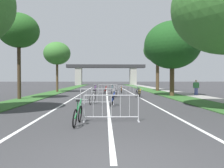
{
  "coord_description": "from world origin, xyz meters",
  "views": [
    {
      "loc": [
        -0.16,
        -4.21,
        1.66
      ],
      "look_at": [
        0.52,
        18.4,
        1.18
      ],
      "focal_mm": 35.62,
      "sensor_mm": 36.0,
      "label": 1
    }
  ],
  "objects_px": {
    "tree_right_cypress_far": "(158,50)",
    "bicycle_red_7": "(105,91)",
    "bicycle_black_8": "(138,93)",
    "tree_left_oak_mid": "(19,31)",
    "tree_right_oak_near": "(172,45)",
    "bicycle_silver_1": "(116,93)",
    "crowd_barrier_second": "(97,97)",
    "bicycle_green_6": "(78,115)",
    "bicycle_blue_2": "(113,100)",
    "bicycle_teal_0": "(112,90)",
    "crowd_barrier_nearest": "(111,108)",
    "crowd_barrier_third": "(126,92)",
    "pedestrian_with_backpack": "(196,86)",
    "bicycle_purple_5": "(95,90)",
    "bicycle_orange_9": "(121,90)",
    "bicycle_yellow_4": "(139,93)",
    "crowd_barrier_fourth": "(108,89)",
    "bicycle_white_3": "(93,98)",
    "tree_left_maple_mid": "(57,54)"
  },
  "relations": [
    {
      "from": "tree_right_cypress_far",
      "to": "bicycle_red_7",
      "type": "distance_m",
      "value": 10.33
    },
    {
      "from": "bicycle_black_8",
      "to": "tree_left_oak_mid",
      "type": "bearing_deg",
      "value": -175.16
    },
    {
      "from": "tree_right_oak_near",
      "to": "bicycle_silver_1",
      "type": "bearing_deg",
      "value": -170.41
    },
    {
      "from": "crowd_barrier_second",
      "to": "bicycle_green_6",
      "type": "relative_size",
      "value": 1.3
    },
    {
      "from": "tree_right_oak_near",
      "to": "bicycle_blue_2",
      "type": "distance_m",
      "value": 10.86
    },
    {
      "from": "tree_right_cypress_far",
      "to": "bicycle_teal_0",
      "type": "bearing_deg",
      "value": -141.57
    },
    {
      "from": "crowd_barrier_nearest",
      "to": "bicycle_red_7",
      "type": "bearing_deg",
      "value": 90.86
    },
    {
      "from": "tree_right_oak_near",
      "to": "crowd_barrier_third",
      "type": "distance_m",
      "value": 6.59
    },
    {
      "from": "pedestrian_with_backpack",
      "to": "bicycle_red_7",
      "type": "bearing_deg",
      "value": -3.98
    },
    {
      "from": "tree_right_oak_near",
      "to": "bicycle_silver_1",
      "type": "distance_m",
      "value": 7.23
    },
    {
      "from": "tree_right_oak_near",
      "to": "bicycle_purple_5",
      "type": "xyz_separation_m",
      "value": [
        -7.72,
        3.78,
        -4.6
      ]
    },
    {
      "from": "crowd_barrier_nearest",
      "to": "bicycle_orange_9",
      "type": "bearing_deg",
      "value": 84.55
    },
    {
      "from": "bicycle_yellow_4",
      "to": "bicycle_red_7",
      "type": "distance_m",
      "value": 5.74
    },
    {
      "from": "crowd_barrier_second",
      "to": "bicycle_red_7",
      "type": "xyz_separation_m",
      "value": [
        0.52,
        10.99,
        -0.17
      ]
    },
    {
      "from": "tree_left_oak_mid",
      "to": "bicycle_silver_1",
      "type": "distance_m",
      "value": 9.88
    },
    {
      "from": "tree_right_oak_near",
      "to": "crowd_barrier_fourth",
      "type": "xyz_separation_m",
      "value": [
        -6.25,
        4.37,
        -4.47
      ]
    },
    {
      "from": "bicycle_white_3",
      "to": "crowd_barrier_fourth",
      "type": "bearing_deg",
      "value": -85.9
    },
    {
      "from": "crowd_barrier_fourth",
      "to": "bicycle_silver_1",
      "type": "relative_size",
      "value": 1.33
    },
    {
      "from": "bicycle_purple_5",
      "to": "bicycle_orange_9",
      "type": "distance_m",
      "value": 3.25
    },
    {
      "from": "tree_left_maple_mid",
      "to": "bicycle_purple_5",
      "type": "bearing_deg",
      "value": -32.65
    },
    {
      "from": "bicycle_silver_1",
      "to": "bicycle_black_8",
      "type": "bearing_deg",
      "value": 161.31
    },
    {
      "from": "crowd_barrier_fourth",
      "to": "bicycle_silver_1",
      "type": "bearing_deg",
      "value": -81.95
    },
    {
      "from": "bicycle_teal_0",
      "to": "bicycle_purple_5",
      "type": "bearing_deg",
      "value": -175.65
    },
    {
      "from": "tree_left_maple_mid",
      "to": "crowd_barrier_third",
      "type": "distance_m",
      "value": 12.4
    },
    {
      "from": "crowd_barrier_second",
      "to": "bicycle_red_7",
      "type": "height_order",
      "value": "crowd_barrier_second"
    },
    {
      "from": "bicycle_red_7",
      "to": "pedestrian_with_backpack",
      "type": "bearing_deg",
      "value": -11.8
    },
    {
      "from": "tree_right_cypress_far",
      "to": "crowd_barrier_fourth",
      "type": "bearing_deg",
      "value": -146.37
    },
    {
      "from": "tree_right_cypress_far",
      "to": "bicycle_white_3",
      "type": "distance_m",
      "value": 18.33
    },
    {
      "from": "tree_left_oak_mid",
      "to": "bicycle_orange_9",
      "type": "xyz_separation_m",
      "value": [
        8.97,
        7.93,
        -5.24
      ]
    },
    {
      "from": "tree_left_oak_mid",
      "to": "bicycle_silver_1",
      "type": "xyz_separation_m",
      "value": [
        8.09,
        2.26,
        -5.21
      ]
    },
    {
      "from": "tree_left_oak_mid",
      "to": "bicycle_green_6",
      "type": "bearing_deg",
      "value": -59.54
    },
    {
      "from": "tree_right_cypress_far",
      "to": "crowd_barrier_third",
      "type": "xyz_separation_m",
      "value": [
        -5.34,
        -10.36,
        -5.14
      ]
    },
    {
      "from": "crowd_barrier_third",
      "to": "bicycle_silver_1",
      "type": "distance_m",
      "value": 0.97
    },
    {
      "from": "tree_right_oak_near",
      "to": "crowd_barrier_fourth",
      "type": "bearing_deg",
      "value": 145.06
    },
    {
      "from": "bicycle_white_3",
      "to": "bicycle_blue_2",
      "type": "bearing_deg",
      "value": 149.53
    },
    {
      "from": "crowd_barrier_second",
      "to": "bicycle_purple_5",
      "type": "relative_size",
      "value": 1.26
    },
    {
      "from": "crowd_barrier_second",
      "to": "bicycle_silver_1",
      "type": "xyz_separation_m",
      "value": [
        1.57,
        6.2,
        -0.14
      ]
    },
    {
      "from": "bicycle_purple_5",
      "to": "tree_right_cypress_far",
      "type": "bearing_deg",
      "value": 37.78
    },
    {
      "from": "bicycle_blue_2",
      "to": "pedestrian_with_backpack",
      "type": "relative_size",
      "value": 1.02
    },
    {
      "from": "tree_left_maple_mid",
      "to": "bicycle_green_6",
      "type": "bearing_deg",
      "value": -75.87
    },
    {
      "from": "tree_right_cypress_far",
      "to": "crowd_barrier_fourth",
      "type": "xyz_separation_m",
      "value": [
        -6.94,
        -4.61,
        -5.14
      ]
    },
    {
      "from": "tree_right_oak_near",
      "to": "pedestrian_with_backpack",
      "type": "xyz_separation_m",
      "value": [
        2.57,
        0.41,
        -4.01
      ]
    },
    {
      "from": "pedestrian_with_backpack",
      "to": "bicycle_orange_9",
      "type": "bearing_deg",
      "value": -14.36
    },
    {
      "from": "bicycle_silver_1",
      "to": "bicycle_black_8",
      "type": "distance_m",
      "value": 2.04
    },
    {
      "from": "crowd_barrier_second",
      "to": "bicycle_yellow_4",
      "type": "bearing_deg",
      "value": 59.35
    },
    {
      "from": "crowd_barrier_second",
      "to": "bicycle_yellow_4",
      "type": "xyz_separation_m",
      "value": [
        3.67,
        6.19,
        -0.18
      ]
    },
    {
      "from": "pedestrian_with_backpack",
      "to": "bicycle_teal_0",
      "type": "bearing_deg",
      "value": -5.41
    },
    {
      "from": "crowd_barrier_third",
      "to": "crowd_barrier_fourth",
      "type": "height_order",
      "value": "same"
    },
    {
      "from": "bicycle_yellow_4",
      "to": "bicycle_white_3",
      "type": "bearing_deg",
      "value": 53.61
    },
    {
      "from": "bicycle_yellow_4",
      "to": "crowd_barrier_nearest",
      "type": "bearing_deg",
      "value": 75.04
    }
  ]
}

